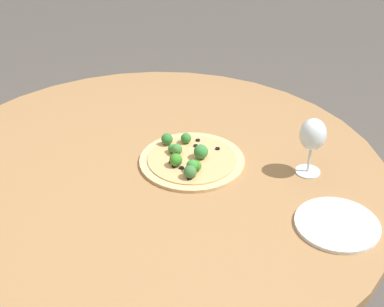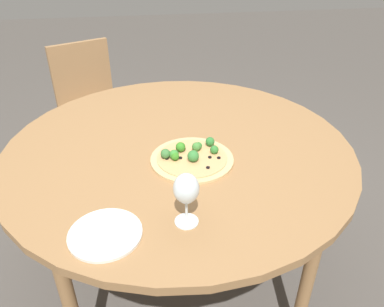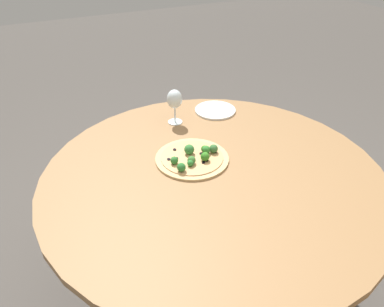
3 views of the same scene
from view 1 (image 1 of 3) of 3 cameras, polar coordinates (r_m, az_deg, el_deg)
The scene contains 4 objects.
dining_table at distance 1.59m, azimuth -4.42°, elevation -3.44°, with size 1.39×1.39×0.76m.
pizza at distance 1.58m, azimuth -0.16°, elevation -0.57°, with size 0.31×0.31×0.06m.
wine_glass at distance 1.52m, azimuth 12.74°, elevation 1.83°, with size 0.08×0.08×0.17m.
plate_near at distance 1.40m, azimuth 15.21°, elevation -7.29°, with size 0.21×0.21×0.01m.
Camera 1 is at (1.28, 0.07, 1.64)m, focal length 50.00 mm.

